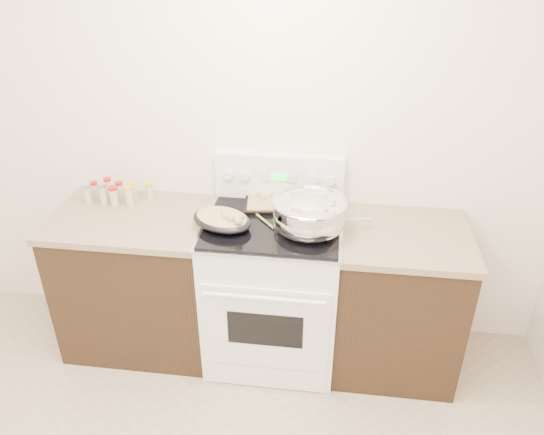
# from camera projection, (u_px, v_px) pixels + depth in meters

# --- Properties ---
(room_shell) EXTENTS (4.10, 3.60, 2.75)m
(room_shell) POSITION_uv_depth(u_px,v_px,m) (73.00, 233.00, 1.39)
(room_shell) COLOR white
(room_shell) RESTS_ON ground
(counter_left) EXTENTS (0.93, 0.67, 0.92)m
(counter_left) POSITION_uv_depth(u_px,v_px,m) (141.00, 279.00, 3.30)
(counter_left) COLOR black
(counter_left) RESTS_ON ground
(counter_right) EXTENTS (0.73, 0.67, 0.92)m
(counter_right) POSITION_uv_depth(u_px,v_px,m) (396.00, 300.00, 3.12)
(counter_right) COLOR black
(counter_right) RESTS_ON ground
(kitchen_range) EXTENTS (0.78, 0.73, 1.22)m
(kitchen_range) POSITION_uv_depth(u_px,v_px,m) (273.00, 287.00, 3.18)
(kitchen_range) COLOR white
(kitchen_range) RESTS_ON ground
(mixing_bowl) EXTENTS (0.48, 0.48, 0.24)m
(mixing_bowl) POSITION_uv_depth(u_px,v_px,m) (309.00, 215.00, 2.83)
(mixing_bowl) COLOR silver
(mixing_bowl) RESTS_ON kitchen_range
(roasting_pan) EXTENTS (0.42, 0.37, 0.11)m
(roasting_pan) POSITION_uv_depth(u_px,v_px,m) (222.00, 219.00, 2.89)
(roasting_pan) COLOR black
(roasting_pan) RESTS_ON kitchen_range
(baking_sheet) EXTENTS (0.40, 0.30, 0.06)m
(baking_sheet) POSITION_uv_depth(u_px,v_px,m) (278.00, 203.00, 3.11)
(baking_sheet) COLOR black
(baking_sheet) RESTS_ON kitchen_range
(wooden_spoon) EXTENTS (0.19, 0.23, 0.04)m
(wooden_spoon) POSITION_uv_depth(u_px,v_px,m) (251.00, 221.00, 2.94)
(wooden_spoon) COLOR #9B8047
(wooden_spoon) RESTS_ON kitchen_range
(blue_ladle) EXTENTS (0.26, 0.18, 0.11)m
(blue_ladle) POSITION_uv_depth(u_px,v_px,m) (334.00, 228.00, 2.83)
(blue_ladle) COLOR #88B4CB
(blue_ladle) RESTS_ON kitchen_range
(spice_jars) EXTENTS (0.39, 0.15, 0.13)m
(spice_jars) POSITION_uv_depth(u_px,v_px,m) (115.00, 192.00, 3.18)
(spice_jars) COLOR #BFB28C
(spice_jars) RESTS_ON counter_left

